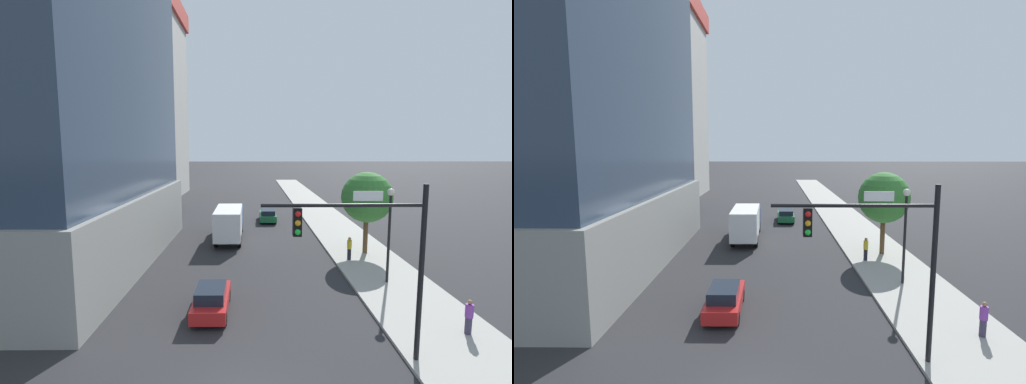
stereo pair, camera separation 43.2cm
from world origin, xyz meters
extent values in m
cube|color=#9E9B93|center=(8.96, 20.00, 0.07)|extent=(5.15, 120.00, 0.15)
cube|color=gray|center=(-16.43, 14.83, 2.52)|extent=(19.03, 22.37, 5.04)
cube|color=#B2AFA8|center=(-19.51, 51.48, 16.23)|extent=(15.19, 15.51, 32.45)
cube|color=#C63D33|center=(-19.51, 51.48, 30.95)|extent=(16.11, 16.44, 3.00)
cube|color=red|center=(-14.95, 46.83, 20.49)|extent=(0.90, 0.90, 40.97)
cylinder|color=black|center=(6.79, 2.63, 3.60)|extent=(0.20, 0.20, 6.91)
cylinder|color=black|center=(3.73, 2.63, 6.27)|extent=(6.12, 0.14, 0.14)
cube|color=black|center=(2.03, 2.63, 5.64)|extent=(0.32, 0.36, 1.05)
sphere|color=red|center=(2.03, 2.44, 5.98)|extent=(0.22, 0.22, 0.22)
sphere|color=orange|center=(2.03, 2.44, 5.64)|extent=(0.22, 0.22, 0.22)
sphere|color=green|center=(2.03, 2.44, 5.30)|extent=(0.22, 0.22, 0.22)
cube|color=white|center=(4.64, 2.63, 6.62)|extent=(1.10, 0.04, 0.36)
cylinder|color=black|center=(8.66, 10.66, 2.86)|extent=(0.16, 0.16, 5.41)
sphere|color=silver|center=(8.66, 10.66, 5.74)|extent=(0.44, 0.44, 0.44)
cylinder|color=brown|center=(9.23, 16.80, 1.62)|extent=(0.36, 0.36, 2.95)
sphere|color=#387F33|center=(9.23, 16.80, 4.56)|extent=(3.91, 3.91, 3.91)
cube|color=red|center=(-1.72, 7.04, 0.59)|extent=(1.70, 4.04, 0.66)
cube|color=#19212D|center=(-1.72, 6.70, 1.20)|extent=(1.43, 2.08, 0.57)
cylinder|color=black|center=(-2.47, 8.41, 0.31)|extent=(0.22, 0.62, 0.62)
cylinder|color=black|center=(-0.97, 8.41, 0.31)|extent=(0.22, 0.62, 0.62)
cylinder|color=black|center=(-2.47, 5.66, 0.31)|extent=(0.22, 0.62, 0.62)
cylinder|color=black|center=(-0.97, 5.66, 0.31)|extent=(0.22, 0.62, 0.62)
cube|color=#1E6638|center=(2.13, 29.69, 0.58)|extent=(1.81, 4.42, 0.66)
cube|color=#19212D|center=(2.13, 29.13, 1.17)|extent=(1.52, 2.24, 0.51)
cylinder|color=black|center=(1.33, 31.19, 0.30)|extent=(0.22, 0.60, 0.60)
cylinder|color=black|center=(2.92, 31.19, 0.30)|extent=(0.22, 0.60, 0.60)
cylinder|color=black|center=(1.33, 28.19, 0.30)|extent=(0.22, 0.60, 0.60)
cylinder|color=black|center=(2.92, 28.19, 0.30)|extent=(0.22, 0.60, 0.60)
cube|color=#1E4799|center=(-1.72, 24.54, 1.56)|extent=(2.24, 2.24, 1.86)
cube|color=white|center=(-1.72, 20.46, 1.85)|extent=(2.24, 5.61, 2.43)
cylinder|color=black|center=(-2.70, 24.54, 0.53)|extent=(0.30, 1.06, 1.06)
cylinder|color=black|center=(-0.73, 24.54, 0.53)|extent=(0.30, 1.06, 1.06)
cylinder|color=black|center=(-2.70, 19.06, 0.53)|extent=(0.30, 1.06, 1.06)
cylinder|color=black|center=(-0.73, 19.06, 0.53)|extent=(0.30, 1.06, 1.06)
cylinder|color=#38334C|center=(9.96, 4.50, 0.54)|extent=(0.28, 0.28, 0.77)
cylinder|color=purple|center=(9.96, 4.50, 1.22)|extent=(0.34, 0.34, 0.60)
sphere|color=#997051|center=(9.96, 4.50, 1.62)|extent=(0.21, 0.21, 0.21)
cylinder|color=black|center=(7.52, 15.09, 0.56)|extent=(0.28, 0.28, 0.83)
cylinder|color=gold|center=(7.52, 15.09, 1.30)|extent=(0.34, 0.34, 0.64)
sphere|color=#997051|center=(7.52, 15.09, 1.73)|extent=(0.22, 0.22, 0.22)
camera|label=1|loc=(0.35, -10.39, 8.41)|focal=25.06mm
camera|label=2|loc=(0.78, -10.39, 8.41)|focal=25.06mm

